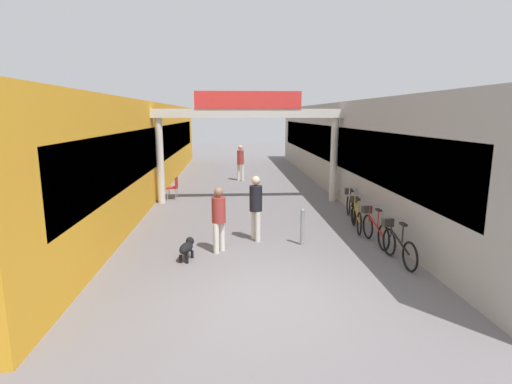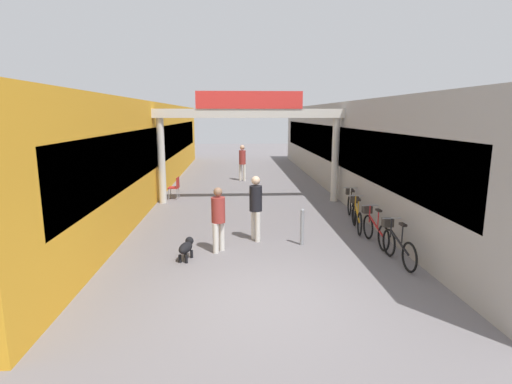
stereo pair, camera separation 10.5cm
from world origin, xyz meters
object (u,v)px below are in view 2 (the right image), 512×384
object	(u,v)px
pedestrian_companion	(256,204)
bicycle_silver_farthest	(351,205)
bicycle_red_second	(374,227)
bicycle_black_nearest	(397,244)
bollard_post_metal	(302,227)
dog_on_leash	(186,247)
bicycle_orange_third	(357,215)
pedestrian_with_dog	(218,216)
pedestrian_carrying_crate	(242,160)
cafe_chair_red_nearer	(176,186)

from	to	relation	value
pedestrian_companion	bicycle_silver_farthest	xyz separation A→B (m)	(3.27, 2.20, -0.58)
bicycle_silver_farthest	bicycle_red_second	bearing A→B (deg)	-93.33
bicycle_red_second	bicycle_silver_farthest	size ratio (longest dim) A/B	1.01
pedestrian_companion	bicycle_black_nearest	world-z (taller)	pedestrian_companion
bicycle_black_nearest	bollard_post_metal	size ratio (longest dim) A/B	1.74
bicycle_silver_farthest	dog_on_leash	bearing A→B (deg)	-144.38
bicycle_orange_third	bollard_post_metal	xyz separation A→B (m)	(-1.86, -1.35, 0.06)
pedestrian_with_dog	pedestrian_carrying_crate	size ratio (longest dim) A/B	0.89
cafe_chair_red_nearer	bicycle_red_second	bearing A→B (deg)	-44.71
dog_on_leash	bollard_post_metal	distance (m)	3.04
pedestrian_carrying_crate	bicycle_black_nearest	world-z (taller)	pedestrian_carrying_crate
bicycle_black_nearest	bicycle_red_second	world-z (taller)	same
bicycle_black_nearest	bicycle_orange_third	bearing A→B (deg)	92.57
pedestrian_companion	bicycle_orange_third	xyz separation A→B (m)	(3.05, 0.90, -0.58)
bicycle_orange_third	dog_on_leash	bearing A→B (deg)	-154.53
pedestrian_companion	pedestrian_with_dog	bearing A→B (deg)	-138.21
dog_on_leash	cafe_chair_red_nearer	distance (m)	7.06
pedestrian_carrying_crate	dog_on_leash	size ratio (longest dim) A/B	2.65
pedestrian_with_dog	bicycle_silver_farthest	bearing A→B (deg)	35.89
pedestrian_companion	bicycle_black_nearest	distance (m)	3.68
bicycle_red_second	bollard_post_metal	size ratio (longest dim) A/B	1.74
bicycle_black_nearest	bollard_post_metal	bearing A→B (deg)	146.20
bicycle_red_second	bicycle_orange_third	xyz separation A→B (m)	(-0.06, 1.32, 0.00)
pedestrian_with_dog	pedestrian_carrying_crate	world-z (taller)	pedestrian_carrying_crate
pedestrian_with_dog	bicycle_orange_third	distance (m)	4.42
bicycle_black_nearest	bicycle_red_second	bearing A→B (deg)	92.33
pedestrian_companion	bicycle_red_second	xyz separation A→B (m)	(3.11, -0.42, -0.58)
pedestrian_carrying_crate	bollard_post_metal	distance (m)	10.55
dog_on_leash	pedestrian_carrying_crate	bearing A→B (deg)	82.16
pedestrian_companion	bollard_post_metal	size ratio (longest dim) A/B	1.82
dog_on_leash	bicycle_black_nearest	distance (m)	4.90
bicycle_red_second	bicycle_orange_third	bearing A→B (deg)	92.81
pedestrian_companion	cafe_chair_red_nearer	xyz separation A→B (m)	(-2.94, 5.58, -0.48)
pedestrian_carrying_crate	pedestrian_companion	bearing A→B (deg)	-89.16
pedestrian_with_dog	bicycle_black_nearest	world-z (taller)	pedestrian_with_dog
pedestrian_with_dog	pedestrian_companion	bearing A→B (deg)	41.79
pedestrian_carrying_crate	pedestrian_with_dog	bearing A→B (deg)	-94.33
bicycle_black_nearest	bicycle_orange_third	size ratio (longest dim) A/B	1.01
bicycle_orange_third	bicycle_silver_farthest	xyz separation A→B (m)	(0.22, 1.30, 0.00)
bicycle_orange_third	bicycle_silver_farthest	bearing A→B (deg)	80.52
bicycle_red_second	bicycle_orange_third	size ratio (longest dim) A/B	1.01
pedestrian_with_dog	pedestrian_companion	distance (m)	1.30
bollard_post_metal	cafe_chair_red_nearer	bearing A→B (deg)	124.40
pedestrian_with_dog	bicycle_orange_third	bearing A→B (deg)	23.73
bicycle_black_nearest	pedestrian_companion	bearing A→B (deg)	150.67
dog_on_leash	bicycle_red_second	world-z (taller)	bicycle_red_second
pedestrian_carrying_crate	bicycle_silver_farthest	size ratio (longest dim) A/B	1.10
pedestrian_carrying_crate	bicycle_orange_third	world-z (taller)	pedestrian_carrying_crate
pedestrian_carrying_crate	bollard_post_metal	size ratio (longest dim) A/B	1.89
pedestrian_with_dog	bicycle_silver_farthest	world-z (taller)	pedestrian_with_dog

